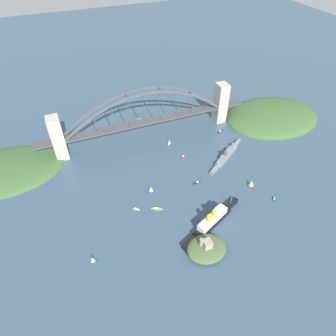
{
  "coord_description": "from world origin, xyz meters",
  "views": [
    {
      "loc": [
        100.62,
        328.81,
        249.63
      ],
      "look_at": [
        0.0,
        80.29,
        8.0
      ],
      "focal_mm": 31.94,
      "sensor_mm": 36.0,
      "label": 1
    }
  ],
  "objects_px": {
    "harbor_arch_bridge": "(146,119)",
    "seaplane_taxiing_near_bridge": "(140,120)",
    "small_boat_2": "(220,131)",
    "small_boat_7": "(183,157)",
    "fort_island_mid_harbor": "(207,248)",
    "small_boat_4": "(274,199)",
    "small_boat_8": "(93,259)",
    "small_boat_5": "(169,142)",
    "small_boat_3": "(136,209)",
    "naval_cruiser": "(226,155)",
    "seaplane_second_in_formation": "(113,128)",
    "small_boat_6": "(151,189)",
    "small_boat_9": "(197,182)",
    "ocean_liner": "(212,221)",
    "small_boat_1": "(157,208)",
    "small_boat_0": "(251,183)"
  },
  "relations": [
    {
      "from": "harbor_arch_bridge",
      "to": "seaplane_taxiing_near_bridge",
      "type": "xyz_separation_m",
      "value": [
        -3.77,
        -42.43,
        -28.48
      ]
    },
    {
      "from": "small_boat_2",
      "to": "small_boat_7",
      "type": "height_order",
      "value": "same"
    },
    {
      "from": "harbor_arch_bridge",
      "to": "fort_island_mid_harbor",
      "type": "xyz_separation_m",
      "value": [
        7.26,
        195.45,
        -25.83
      ]
    },
    {
      "from": "small_boat_4",
      "to": "small_boat_8",
      "type": "relative_size",
      "value": 1.07
    },
    {
      "from": "small_boat_5",
      "to": "small_boat_2",
      "type": "bearing_deg",
      "value": 178.95
    },
    {
      "from": "small_boat_2",
      "to": "small_boat_7",
      "type": "distance_m",
      "value": 80.06
    },
    {
      "from": "small_boat_3",
      "to": "fort_island_mid_harbor",
      "type": "bearing_deg",
      "value": 122.07
    },
    {
      "from": "naval_cruiser",
      "to": "small_boat_2",
      "type": "height_order",
      "value": "naval_cruiser"
    },
    {
      "from": "small_boat_2",
      "to": "small_boat_3",
      "type": "xyz_separation_m",
      "value": [
        156.44,
        93.51,
        0.11
      ]
    },
    {
      "from": "seaplane_second_in_formation",
      "to": "small_boat_3",
      "type": "bearing_deg",
      "value": 84.54
    },
    {
      "from": "small_boat_6",
      "to": "small_boat_9",
      "type": "distance_m",
      "value": 55.85
    },
    {
      "from": "ocean_liner",
      "to": "small_boat_8",
      "type": "height_order",
      "value": "ocean_liner"
    },
    {
      "from": "small_boat_1",
      "to": "small_boat_7",
      "type": "relative_size",
      "value": 1.24
    },
    {
      "from": "ocean_liner",
      "to": "small_boat_6",
      "type": "distance_m",
      "value": 79.69
    },
    {
      "from": "small_boat_6",
      "to": "small_boat_7",
      "type": "bearing_deg",
      "value": -144.37
    },
    {
      "from": "small_boat_8",
      "to": "small_boat_9",
      "type": "xyz_separation_m",
      "value": [
        -134.93,
        -56.87,
        -2.92
      ]
    },
    {
      "from": "small_boat_2",
      "to": "small_boat_7",
      "type": "xyz_separation_m",
      "value": [
        73.48,
        31.78,
        -0.01
      ]
    },
    {
      "from": "fort_island_mid_harbor",
      "to": "seaplane_second_in_formation",
      "type": "xyz_separation_m",
      "value": [
        31.46,
        -231.42,
        -2.53
      ]
    },
    {
      "from": "naval_cruiser",
      "to": "small_boat_5",
      "type": "bearing_deg",
      "value": -43.23
    },
    {
      "from": "small_boat_2",
      "to": "small_boat_3",
      "type": "relative_size",
      "value": 1.94
    },
    {
      "from": "harbor_arch_bridge",
      "to": "seaplane_second_in_formation",
      "type": "relative_size",
      "value": 31.87
    },
    {
      "from": "seaplane_second_in_formation",
      "to": "small_boat_9",
      "type": "distance_m",
      "value": 158.75
    },
    {
      "from": "ocean_liner",
      "to": "small_boat_1",
      "type": "relative_size",
      "value": 6.97
    },
    {
      "from": "harbor_arch_bridge",
      "to": "small_boat_0",
      "type": "distance_m",
      "value": 162.14
    },
    {
      "from": "ocean_liner",
      "to": "fort_island_mid_harbor",
      "type": "xyz_separation_m",
      "value": [
        19.81,
        26.11,
        -1.27
      ]
    },
    {
      "from": "small_boat_2",
      "to": "small_boat_9",
      "type": "bearing_deg",
      "value": 46.5
    },
    {
      "from": "seaplane_second_in_formation",
      "to": "ocean_liner",
      "type": "bearing_deg",
      "value": 104.02
    },
    {
      "from": "ocean_liner",
      "to": "small_boat_9",
      "type": "bearing_deg",
      "value": -102.03
    },
    {
      "from": "small_boat_1",
      "to": "small_boat_8",
      "type": "bearing_deg",
      "value": 25.82
    },
    {
      "from": "seaplane_taxiing_near_bridge",
      "to": "small_boat_5",
      "type": "xyz_separation_m",
      "value": [
        -19.95,
        68.73,
        1.28
      ]
    },
    {
      "from": "small_boat_2",
      "to": "ocean_liner",
      "type": "bearing_deg",
      "value": 57.51
    },
    {
      "from": "naval_cruiser",
      "to": "harbor_arch_bridge",
      "type": "bearing_deg",
      "value": -44.69
    },
    {
      "from": "naval_cruiser",
      "to": "small_boat_4",
      "type": "xyz_separation_m",
      "value": [
        -11.9,
        85.06,
        -2.16
      ]
    },
    {
      "from": "harbor_arch_bridge",
      "to": "small_boat_4",
      "type": "relative_size",
      "value": 35.11
    },
    {
      "from": "naval_cruiser",
      "to": "small_boat_9",
      "type": "distance_m",
      "value": 63.03
    },
    {
      "from": "fort_island_mid_harbor",
      "to": "small_boat_3",
      "type": "distance_m",
      "value": 87.62
    },
    {
      "from": "naval_cruiser",
      "to": "small_boat_7",
      "type": "distance_m",
      "value": 56.27
    },
    {
      "from": "small_boat_3",
      "to": "small_boat_7",
      "type": "bearing_deg",
      "value": -143.35
    },
    {
      "from": "seaplane_taxiing_near_bridge",
      "to": "small_boat_8",
      "type": "distance_m",
      "value": 237.4
    },
    {
      "from": "ocean_liner",
      "to": "naval_cruiser",
      "type": "xyz_separation_m",
      "value": [
        -68.84,
        -88.83,
        -2.83
      ]
    },
    {
      "from": "seaplane_second_in_formation",
      "to": "small_boat_0",
      "type": "relative_size",
      "value": 0.87
    },
    {
      "from": "seaplane_taxiing_near_bridge",
      "to": "small_boat_3",
      "type": "distance_m",
      "value": 173.51
    },
    {
      "from": "small_boat_5",
      "to": "harbor_arch_bridge",
      "type": "bearing_deg",
      "value": -47.96
    },
    {
      "from": "small_boat_2",
      "to": "harbor_arch_bridge",
      "type": "bearing_deg",
      "value": -15.12
    },
    {
      "from": "small_boat_9",
      "to": "harbor_arch_bridge",
      "type": "bearing_deg",
      "value": -76.94
    },
    {
      "from": "small_boat_4",
      "to": "ocean_liner",
      "type": "bearing_deg",
      "value": 2.67
    },
    {
      "from": "naval_cruiser",
      "to": "small_boat_7",
      "type": "bearing_deg",
      "value": -21.9
    },
    {
      "from": "small_boat_7",
      "to": "small_boat_8",
      "type": "distance_m",
      "value": 175.04
    },
    {
      "from": "fort_island_mid_harbor",
      "to": "small_boat_9",
      "type": "relative_size",
      "value": 3.8
    },
    {
      "from": "small_boat_5",
      "to": "small_boat_6",
      "type": "xyz_separation_m",
      "value": [
        53.64,
        75.63,
        0.9
      ]
    }
  ]
}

